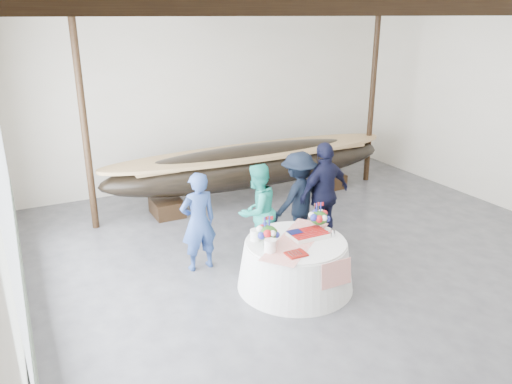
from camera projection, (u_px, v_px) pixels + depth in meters
name	position (u px, v px, depth m)	size (l,w,h in m)	color
floor	(359.00, 280.00, 8.28)	(10.00, 12.00, 0.01)	#3D3D42
wall_back	(216.00, 95.00, 12.56)	(10.00, 0.02, 4.50)	silver
wall_left	(2.00, 202.00, 5.40)	(0.02, 12.00, 4.50)	silver
pavilion_structure	(347.00, 26.00, 7.55)	(9.80, 11.76, 4.50)	black
open_bay	(10.00, 207.00, 6.40)	(0.03, 7.00, 3.20)	silver
longboat_display	(254.00, 165.00, 11.60)	(7.09, 1.42, 1.33)	black
banquet_table	(295.00, 264.00, 7.98)	(1.86, 1.86, 0.80)	silver
tabletop_items	(294.00, 230.00, 7.89)	(1.68, 1.51, 0.40)	red
guest_woman_blue	(198.00, 222.00, 8.39)	(0.63, 0.42, 1.74)	navy
guest_woman_teal	(257.00, 211.00, 8.85)	(0.84, 0.66, 1.73)	teal
guest_man_left	(298.00, 198.00, 9.36)	(1.16, 0.67, 1.80)	black
guest_man_right	(324.00, 194.00, 9.35)	(1.16, 0.48, 1.98)	black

